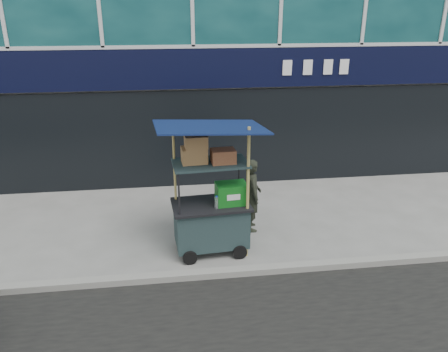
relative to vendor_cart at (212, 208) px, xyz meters
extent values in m
plane|color=slate|center=(-0.06, -0.65, -0.87)|extent=(80.00, 80.00, 0.00)
cube|color=gray|center=(-0.06, -0.85, -0.81)|extent=(80.00, 0.18, 0.12)
cube|color=black|center=(-0.06, 3.21, 2.03)|extent=(15.68, 0.06, 0.90)
cube|color=black|center=(-0.06, 3.25, 0.33)|extent=(15.68, 0.04, 2.40)
cube|color=#18282A|center=(-0.02, 0.01, -0.33)|extent=(1.35, 0.85, 0.75)
cylinder|color=black|center=(-0.44, -0.43, -0.74)|extent=(0.26, 0.07, 0.26)
cylinder|color=black|center=(0.46, -0.36, -0.74)|extent=(0.26, 0.07, 0.26)
cube|color=black|center=(-0.02, 0.01, 0.07)|extent=(1.44, 0.94, 0.04)
cylinder|color=black|center=(-0.59, -0.36, 0.45)|extent=(0.03, 0.03, 0.81)
cylinder|color=black|center=(0.60, -0.27, 0.45)|extent=(0.03, 0.03, 0.81)
cylinder|color=black|center=(-0.64, 0.28, 0.45)|extent=(0.03, 0.03, 0.81)
cylinder|color=black|center=(0.55, 0.37, 0.45)|extent=(0.03, 0.03, 0.81)
cube|color=#18282A|center=(-0.02, 0.01, 0.86)|extent=(1.35, 0.85, 0.03)
cylinder|color=tan|center=(0.60, -0.27, 0.34)|extent=(0.06, 0.06, 2.43)
cylinder|color=tan|center=(-0.64, 0.28, 0.29)|extent=(0.05, 0.05, 2.32)
cube|color=#0B193F|center=(-0.02, 0.01, 1.50)|extent=(1.93, 1.43, 0.21)
cube|color=#0E5E13|center=(0.35, -0.02, 0.28)|extent=(0.57, 0.42, 0.38)
cylinder|color=silver|center=(0.06, -0.21, 0.20)|extent=(0.08, 0.08, 0.22)
cylinder|color=#193BBE|center=(0.06, -0.21, 0.32)|extent=(0.04, 0.04, 0.02)
cube|color=olive|center=(-0.29, 0.04, 1.01)|extent=(0.45, 0.36, 0.27)
cube|color=olive|center=(0.20, -0.03, 0.99)|extent=(0.43, 0.33, 0.24)
cube|color=olive|center=(-0.26, 0.02, 1.25)|extent=(0.40, 0.31, 0.22)
imported|color=black|center=(0.88, 0.75, -0.12)|extent=(0.36, 0.55, 1.50)
camera|label=1|loc=(-0.71, -7.06, 3.40)|focal=35.00mm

